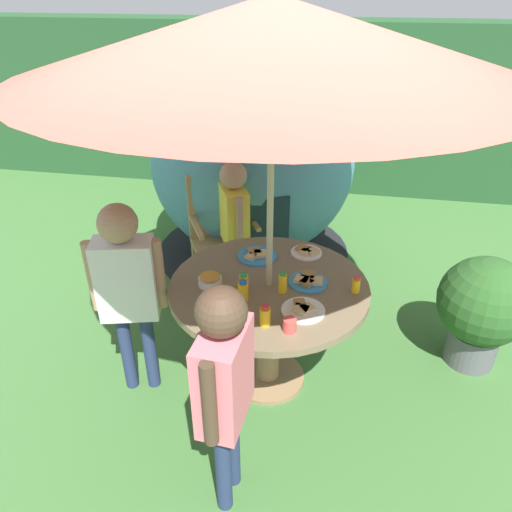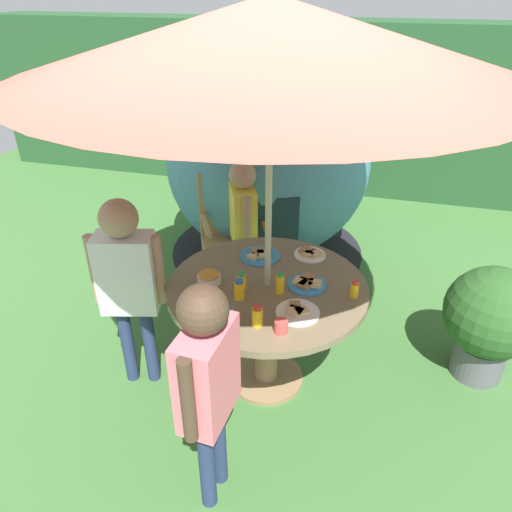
{
  "view_description": "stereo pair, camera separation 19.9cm",
  "coord_description": "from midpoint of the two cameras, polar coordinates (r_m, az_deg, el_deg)",
  "views": [
    {
      "loc": [
        0.35,
        -2.31,
        2.32
      ],
      "look_at": [
        -0.09,
        0.09,
        0.88
      ],
      "focal_mm": 33.41,
      "sensor_mm": 36.0,
      "label": 1
    },
    {
      "loc": [
        0.54,
        -2.27,
        2.32
      ],
      "look_at": [
        -0.09,
        0.09,
        0.88
      ],
      "focal_mm": 33.41,
      "sensor_mm": 36.0,
      "label": 2
    }
  ],
  "objects": [
    {
      "name": "ground_plane",
      "position": [
        3.3,
        3.0,
        -14.58
      ],
      "size": [
        10.0,
        10.0,
        0.02
      ],
      "primitive_type": "cube",
      "color": "#3D6B33"
    },
    {
      "name": "hedge_backdrop",
      "position": [
        6.09,
        11.03,
        17.0
      ],
      "size": [
        9.0,
        0.7,
        1.92
      ],
      "primitive_type": "cube",
      "color": "#234C28",
      "rests_on": "ground_plane"
    },
    {
      "name": "garden_table",
      "position": [
        2.9,
        3.32,
        -6.02
      ],
      "size": [
        1.18,
        1.18,
        0.76
      ],
      "color": "#93704C",
      "rests_on": "ground_plane"
    },
    {
      "name": "patio_umbrella",
      "position": [
        2.34,
        4.5,
        24.73
      ],
      "size": [
        2.41,
        2.41,
        2.26
      ],
      "color": "#B7AD8C",
      "rests_on": "ground_plane"
    },
    {
      "name": "wooden_chair",
      "position": [
        3.87,
        -1.47,
        3.34
      ],
      "size": [
        0.63,
        0.6,
        1.01
      ],
      "rotation": [
        0.0,
        0.0,
        0.5
      ],
      "color": "tan",
      "rests_on": "ground_plane"
    },
    {
      "name": "dome_tent",
      "position": [
        4.34,
        2.78,
        10.83
      ],
      "size": [
        2.22,
        2.22,
        1.75
      ],
      "rotation": [
        0.0,
        0.0,
        0.23
      ],
      "color": "teal",
      "rests_on": "ground_plane"
    },
    {
      "name": "potted_plant",
      "position": [
        3.41,
        27.83,
        -6.64
      ],
      "size": [
        0.59,
        0.59,
        0.8
      ],
      "color": "#595960",
      "rests_on": "ground_plane"
    },
    {
      "name": "child_in_yellow_shirt",
      "position": [
        3.61,
        0.03,
        4.78
      ],
      "size": [
        0.29,
        0.37,
        1.19
      ],
      "rotation": [
        0.0,
        0.0,
        -1.13
      ],
      "color": "navy",
      "rests_on": "ground_plane"
    },
    {
      "name": "child_in_white_shirt",
      "position": [
        2.85,
        -13.23,
        -2.09
      ],
      "size": [
        0.43,
        0.26,
        1.29
      ],
      "rotation": [
        0.0,
        0.0,
        0.25
      ],
      "color": "navy",
      "rests_on": "ground_plane"
    },
    {
      "name": "child_in_pink_shirt",
      "position": [
        2.15,
        -3.13,
        -14.04
      ],
      "size": [
        0.22,
        0.43,
        1.28
      ],
      "rotation": [
        0.0,
        0.0,
        1.5
      ],
      "color": "navy",
      "rests_on": "ground_plane"
    },
    {
      "name": "snack_bowl",
      "position": [
        2.81,
        -3.62,
        -2.62
      ],
      "size": [
        0.14,
        0.14,
        0.07
      ],
      "color": "white",
      "rests_on": "garden_table"
    },
    {
      "name": "plate_near_left",
      "position": [
        3.08,
        2.3,
        0.07
      ],
      "size": [
        0.26,
        0.26,
        0.03
      ],
      "color": "#338CD8",
      "rests_on": "garden_table"
    },
    {
      "name": "plate_center_front",
      "position": [
        2.59,
        7.2,
        -6.68
      ],
      "size": [
        0.24,
        0.24,
        0.03
      ],
      "color": "white",
      "rests_on": "garden_table"
    },
    {
      "name": "plate_far_left",
      "position": [
        2.82,
        8.15,
        -3.28
      ],
      "size": [
        0.23,
        0.23,
        0.03
      ],
      "color": "#338CD8",
      "rests_on": "garden_table"
    },
    {
      "name": "plate_back_edge",
      "position": [
        3.12,
        8.3,
        0.23
      ],
      "size": [
        0.21,
        0.21,
        0.03
      ],
      "color": "white",
      "rests_on": "garden_table"
    },
    {
      "name": "juice_bottle_near_right",
      "position": [
        2.71,
        5.01,
        -3.38
      ],
      "size": [
        0.05,
        0.05,
        0.13
      ],
      "color": "yellow",
      "rests_on": "garden_table"
    },
    {
      "name": "juice_bottle_far_right",
      "position": [
        2.65,
        0.14,
        -4.14
      ],
      "size": [
        0.06,
        0.06,
        0.13
      ],
      "color": "yellow",
      "rests_on": "garden_table"
    },
    {
      "name": "juice_bottle_center_back",
      "position": [
        2.48,
        -1.0,
        -7.22
      ],
      "size": [
        0.05,
        0.05,
        0.1
      ],
      "color": "yellow",
      "rests_on": "garden_table"
    },
    {
      "name": "juice_bottle_mid_left",
      "position": [
        2.47,
        2.49,
        -7.26
      ],
      "size": [
        0.06,
        0.06,
        0.12
      ],
      "color": "yellow",
      "rests_on": "garden_table"
    },
    {
      "name": "juice_bottle_mid_right",
      "position": [
        2.74,
        0.33,
        -3.14
      ],
      "size": [
        0.05,
        0.05,
        0.11
      ],
      "color": "yellow",
      "rests_on": "garden_table"
    },
    {
      "name": "juice_bottle_front_edge",
      "position": [
        2.76,
        13.76,
        -3.97
      ],
      "size": [
        0.05,
        0.05,
        0.1
      ],
      "color": "yellow",
      "rests_on": "garden_table"
    },
    {
      "name": "cup_near",
      "position": [
        2.44,
        5.38,
        -8.47
      ],
      "size": [
        0.07,
        0.07,
        0.07
      ],
      "primitive_type": "cylinder",
      "color": "#E04C47",
      "rests_on": "garden_table"
    }
  ]
}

